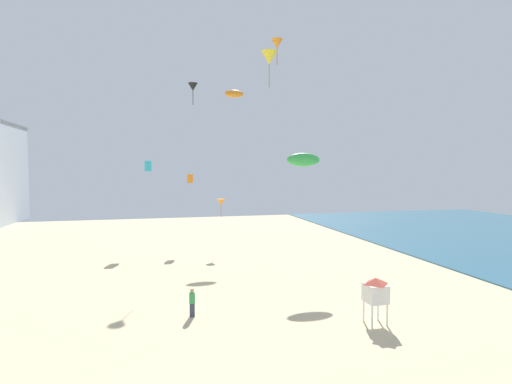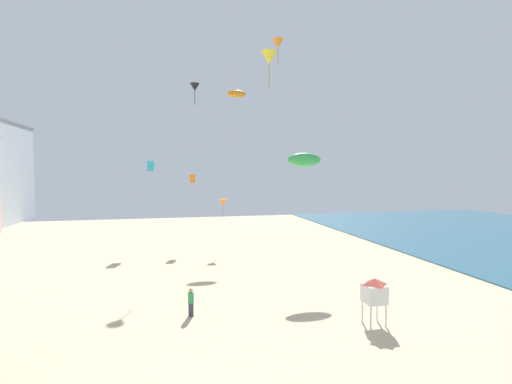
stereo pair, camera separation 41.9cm
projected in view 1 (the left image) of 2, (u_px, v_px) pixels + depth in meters
name	position (u px, v px, depth m)	size (l,w,h in m)	color
kite_flyer	(192.00, 301.00, 22.34)	(0.34, 0.34, 1.64)	#383D4C
lifeguard_stand	(376.00, 291.00, 21.26)	(1.10, 1.10, 2.55)	white
kite_cyan_box	(148.00, 166.00, 43.20)	(0.73, 0.73, 1.15)	#2DB7CC
kite_black_delta	(193.00, 87.00, 38.19)	(0.93, 0.93, 2.12)	black
kite_green_parafoil	(303.00, 160.00, 31.72)	(2.83, 0.79, 1.10)	green
kite_orange_box	(190.00, 179.00, 43.30)	(0.61, 0.61, 0.96)	orange
kite_orange_delta_2	(277.00, 44.00, 31.12)	(0.89, 0.89, 2.03)	orange
kite_orange_delta_3	(221.00, 202.00, 40.28)	(0.82, 0.82, 1.86)	orange
kite_yellow_delta	(269.00, 58.00, 26.46)	(1.08, 1.08, 2.44)	yellow
kite_orange_parafoil	(234.00, 94.00, 46.56)	(2.27, 0.63, 0.88)	orange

